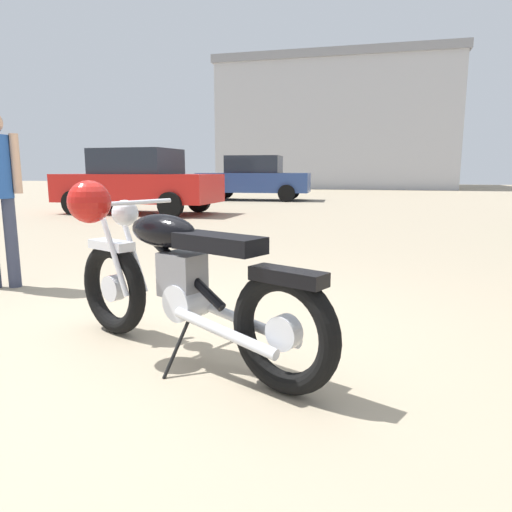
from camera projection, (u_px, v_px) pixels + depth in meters
ground_plane at (173, 342)px, 3.12m from camera, size 80.00×80.00×0.00m
vintage_motorcycle at (175, 278)px, 2.79m from camera, size 1.99×0.87×1.07m
pale_sedan_back at (138, 182)px, 12.32m from camera, size 4.27×2.06×1.67m
red_hatchback_near at (254, 178)px, 18.04m from camera, size 4.40×2.38×1.67m
industrial_building at (340, 129)px, 34.01m from camera, size 15.85×14.22×8.13m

